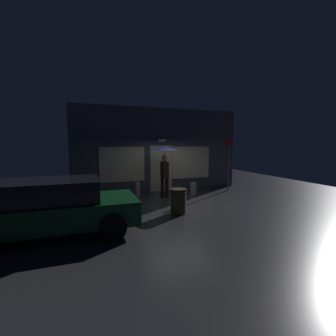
{
  "coord_description": "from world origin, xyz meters",
  "views": [
    {
      "loc": [
        -3.47,
        -8.33,
        2.32
      ],
      "look_at": [
        -0.15,
        0.79,
        1.27
      ],
      "focal_mm": 24.64,
      "sensor_mm": 36.0,
      "label": 1
    }
  ],
  "objects": [
    {
      "name": "street_sign_post",
      "position": [
        3.13,
        1.16,
        1.48
      ],
      "size": [
        0.4,
        0.07,
        2.62
      ],
      "color": "#595B60",
      "rests_on": "ground"
    },
    {
      "name": "trash_bin",
      "position": [
        -0.61,
        -1.46,
        0.42
      ],
      "size": [
        0.54,
        0.54,
        0.83
      ],
      "color": "#473823",
      "rests_on": "ground"
    },
    {
      "name": "sidewalk_bollard",
      "position": [
        -1.35,
        1.45,
        0.3
      ],
      "size": [
        0.25,
        0.25,
        0.61
      ],
      "primitive_type": "cylinder",
      "color": "#B2A899",
      "rests_on": "ground"
    },
    {
      "name": "person_with_umbrella",
      "position": [
        -0.31,
        0.79,
        1.74
      ],
      "size": [
        1.2,
        1.2,
        2.2
      ],
      "rotation": [
        0.0,
        0.0,
        -1.6
      ],
      "color": "black",
      "rests_on": "ground"
    },
    {
      "name": "sidewalk_bollard_2",
      "position": [
        1.07,
        0.85,
        0.28
      ],
      "size": [
        0.29,
        0.29,
        0.55
      ],
      "primitive_type": "cylinder",
      "color": "#9E998E",
      "rests_on": "ground"
    },
    {
      "name": "ground_plane",
      "position": [
        0.0,
        0.0,
        0.0
      ],
      "size": [
        18.0,
        18.0,
        0.0
      ],
      "primitive_type": "plane",
      "color": "#2D2D33"
    },
    {
      "name": "parked_car",
      "position": [
        -4.37,
        -2.03,
        0.72
      ],
      "size": [
        4.38,
        1.98,
        1.41
      ],
      "rotation": [
        0.0,
        0.0,
        -0.01
      ],
      "color": "#0C3F1E",
      "rests_on": "ground"
    },
    {
      "name": "building_facade",
      "position": [
        -0.0,
        2.34,
        1.97
      ],
      "size": [
        8.19,
        0.48,
        3.99
      ],
      "color": "#4C4C56",
      "rests_on": "ground"
    }
  ]
}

